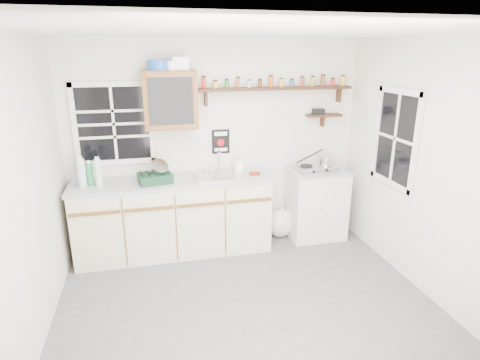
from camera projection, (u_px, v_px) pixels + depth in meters
name	position (u px, v px, depth m)	size (l,w,h in m)	color
room	(249.00, 183.00, 3.49)	(3.64, 3.24, 2.54)	#4A4B4D
main_cabinet	(174.00, 216.00, 4.81)	(2.31, 0.63, 0.92)	beige
right_cabinet	(316.00, 203.00, 5.24)	(0.73, 0.57, 0.91)	#BBBBB4
sink	(217.00, 176.00, 4.79)	(0.52, 0.44, 0.29)	#AEAEB2
upper_cabinet	(170.00, 100.00, 4.54)	(0.60, 0.32, 0.65)	brown
upper_cabinet_clutter	(168.00, 64.00, 4.42)	(0.45, 0.24, 0.14)	#1B4FB2
spice_shelf	(276.00, 87.00, 4.85)	(1.91, 0.18, 0.35)	black
secondary_shelf	(322.00, 115.00, 5.10)	(0.45, 0.16, 0.24)	black
warning_sign	(221.00, 142.00, 4.97)	(0.22, 0.02, 0.30)	black
window_back	(114.00, 124.00, 4.61)	(0.93, 0.03, 0.98)	black
window_right	(396.00, 138.00, 4.33)	(0.03, 0.78, 1.08)	black
water_bottles	(89.00, 173.00, 4.41)	(0.25, 0.13, 0.34)	silver
dish_rack	(156.00, 175.00, 4.55)	(0.41, 0.34, 0.27)	#10311D
soap_bottle	(240.00, 164.00, 4.94)	(0.09, 0.10, 0.21)	silver
rag	(255.00, 174.00, 4.87)	(0.13, 0.11, 0.02)	maroon
hotplate	(316.00, 168.00, 5.06)	(0.53, 0.32, 0.07)	#AEAEB2
saucepan	(325.00, 160.00, 5.07)	(0.45, 0.20, 0.19)	#AEAEB2
trash_bag	(280.00, 223.00, 5.29)	(0.39, 0.35, 0.45)	silver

